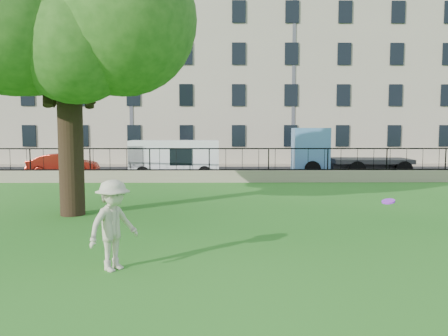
{
  "coord_description": "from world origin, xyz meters",
  "views": [
    {
      "loc": [
        0.5,
        -9.95,
        2.64
      ],
      "look_at": [
        0.65,
        3.5,
        1.46
      ],
      "focal_mm": 35.0,
      "sensor_mm": 36.0,
      "label": 1
    }
  ],
  "objects_px": {
    "frisbee": "(388,201)",
    "blue_truck": "(349,152)",
    "man": "(113,225)",
    "tree": "(63,7)",
    "white_van": "(174,159)",
    "red_sedan": "(64,165)"
  },
  "relations": [
    {
      "from": "frisbee",
      "to": "blue_truck",
      "type": "height_order",
      "value": "blue_truck"
    },
    {
      "from": "man",
      "to": "frisbee",
      "type": "bearing_deg",
      "value": -45.0
    },
    {
      "from": "tree",
      "to": "frisbee",
      "type": "height_order",
      "value": "tree"
    },
    {
      "from": "man",
      "to": "blue_truck",
      "type": "xyz_separation_m",
      "value": [
        9.59,
        17.28,
        0.52
      ]
    },
    {
      "from": "white_van",
      "to": "frisbee",
      "type": "bearing_deg",
      "value": -71.34
    },
    {
      "from": "white_van",
      "to": "blue_truck",
      "type": "height_order",
      "value": "blue_truck"
    },
    {
      "from": "red_sedan",
      "to": "blue_truck",
      "type": "bearing_deg",
      "value": -93.73
    },
    {
      "from": "red_sedan",
      "to": "white_van",
      "type": "bearing_deg",
      "value": -100.09
    },
    {
      "from": "man",
      "to": "frisbee",
      "type": "distance_m",
      "value": 5.55
    },
    {
      "from": "frisbee",
      "to": "white_van",
      "type": "distance_m",
      "value": 16.6
    },
    {
      "from": "man",
      "to": "frisbee",
      "type": "height_order",
      "value": "man"
    },
    {
      "from": "tree",
      "to": "man",
      "type": "height_order",
      "value": "tree"
    },
    {
      "from": "white_van",
      "to": "tree",
      "type": "bearing_deg",
      "value": -103.98
    },
    {
      "from": "frisbee",
      "to": "blue_truck",
      "type": "bearing_deg",
      "value": 76.01
    },
    {
      "from": "tree",
      "to": "man",
      "type": "bearing_deg",
      "value": -63.62
    },
    {
      "from": "man",
      "to": "blue_truck",
      "type": "bearing_deg",
      "value": 7.67
    },
    {
      "from": "tree",
      "to": "blue_truck",
      "type": "bearing_deg",
      "value": 43.87
    },
    {
      "from": "tree",
      "to": "frisbee",
      "type": "bearing_deg",
      "value": -29.63
    },
    {
      "from": "frisbee",
      "to": "red_sedan",
      "type": "distance_m",
      "value": 20.24
    },
    {
      "from": "man",
      "to": "white_van",
      "type": "distance_m",
      "value": 16.29
    },
    {
      "from": "tree",
      "to": "white_van",
      "type": "relative_size",
      "value": 1.97
    },
    {
      "from": "tree",
      "to": "man",
      "type": "distance_m",
      "value": 8.19
    }
  ]
}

